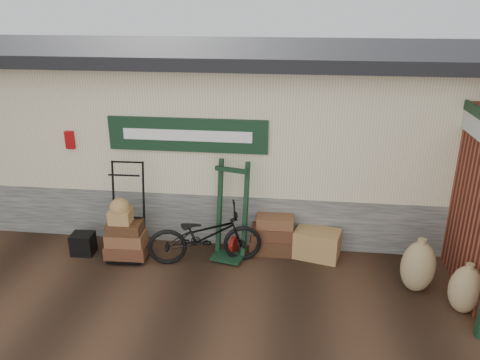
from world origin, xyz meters
name	(u,v)px	position (x,y,z in m)	size (l,w,h in m)	color
ground	(197,273)	(0.00, 0.00, 0.00)	(80.00, 80.00, 0.00)	black
station_building	(223,128)	(-0.01, 2.74, 1.61)	(14.40, 4.10, 3.20)	#4C4C47
porter_trolley	(127,210)	(-1.22, 0.46, 0.80)	(0.80, 0.60, 1.61)	black
green_barrow	(231,211)	(0.45, 0.62, 0.81)	(0.58, 0.49, 1.61)	black
suitcase_stack	(273,233)	(1.12, 0.85, 0.33)	(0.75, 0.47, 0.67)	#391912
wicker_hamper	(317,244)	(1.86, 0.76, 0.23)	(0.72, 0.47, 0.47)	olive
black_trunk	(83,244)	(-2.02, 0.38, 0.18)	(0.36, 0.31, 0.36)	black
bicycle	(205,232)	(0.06, 0.37, 0.53)	(1.82, 0.64, 1.06)	black
burlap_sack_left	(418,267)	(3.26, -0.05, 0.40)	(0.49, 0.42, 0.79)	#947B4F
burlap_sack_right	(465,290)	(3.78, -0.49, 0.35)	(0.44, 0.37, 0.70)	#947B4F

